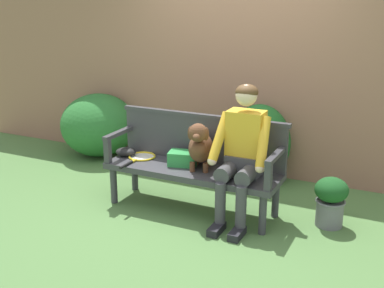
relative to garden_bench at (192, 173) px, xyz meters
The scene contains 14 objects.
ground_plane 0.39m from the garden_bench, ahead, with size 40.00×40.00×0.00m, color #4C753D.
brick_garden_fence 1.57m from the garden_bench, 90.00° to the left, with size 8.00×0.30×2.11m, color #936651.
hedge_bush_mid_right 1.15m from the garden_bench, 72.90° to the left, with size 0.72×0.61×0.90m, color #1E5B23.
hedge_bush_far_left 2.15m from the garden_bench, 151.24° to the left, with size 1.01×1.00×0.84m, color #286B2D.
garden_bench is the anchor object (origin of this frame).
bench_backrest 0.39m from the garden_bench, 90.00° to the left, with size 1.81×0.06×0.50m.
bench_armrest_left_end 0.89m from the garden_bench, behind, with size 0.06×0.53×0.28m.
bench_armrest_right_end 0.89m from the garden_bench, ahead, with size 0.06×0.53×0.28m.
person_seated 0.62m from the garden_bench, ahead, with size 0.56×0.66×1.31m.
dog_on_bench 0.32m from the garden_bench, ahead, with size 0.32×0.49×0.50m.
tennis_racket 0.63m from the garden_bench, behind, with size 0.29×0.56×0.03m.
baseball_glove 0.81m from the garden_bench, behind, with size 0.22×0.17×0.09m, color black.
sports_bag 0.18m from the garden_bench, 158.84° to the left, with size 0.28×0.20×0.14m, color #2D8E42.
potted_plant 1.35m from the garden_bench, 10.20° to the left, with size 0.31×0.31×0.48m.
Camera 1 is at (1.96, -4.06, 2.09)m, focal length 45.37 mm.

